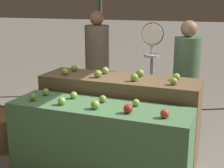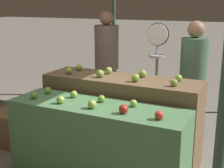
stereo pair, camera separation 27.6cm
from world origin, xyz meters
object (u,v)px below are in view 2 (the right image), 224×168
Objects in this scene: person_vendor_at_scale at (193,74)px; wooden_crate_side at (9,127)px; produce_scale at (157,58)px; person_customer_left at (107,57)px.

person_vendor_at_scale is 2.55m from wooden_crate_side.
person_vendor_at_scale reaches higher than produce_scale.
person_vendor_at_scale is at bearing 34.85° from produce_scale.
wooden_crate_side is at bearing 1.33° from person_vendor_at_scale.
wooden_crate_side is at bearing -155.28° from produce_scale.
person_customer_left is at bearing 146.31° from produce_scale.
person_customer_left reaches higher than produce_scale.
wooden_crate_side is at bearing 93.70° from person_customer_left.
produce_scale is 0.99× the size of person_vendor_at_scale.
person_customer_left is (-1.48, 0.43, 0.05)m from person_vendor_at_scale.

